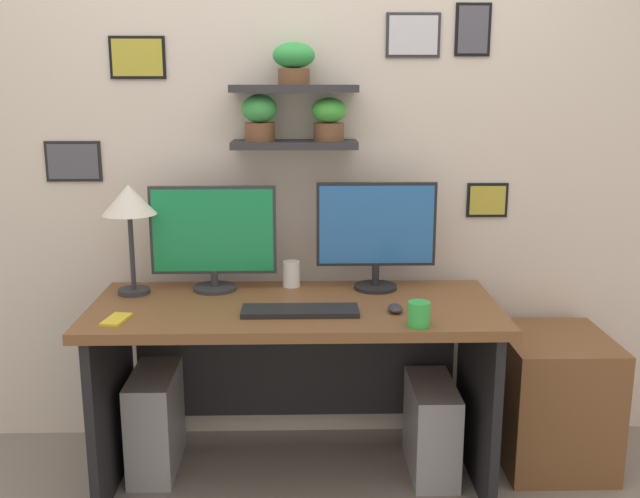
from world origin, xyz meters
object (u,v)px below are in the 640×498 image
(monitor_right, at_px, (376,231))
(coffee_mug, at_px, (419,314))
(desk_lamp, at_px, (129,206))
(desk, at_px, (295,350))
(computer_mouse, at_px, (395,308))
(computer_tower_left, at_px, (156,421))
(monitor_left, at_px, (213,236))
(keyboard, at_px, (300,311))
(water_cup, at_px, (291,274))
(computer_tower_right, at_px, (431,428))
(cell_phone, at_px, (116,319))
(drawer_cabinet, at_px, (553,399))

(monitor_right, distance_m, coffee_mug, 0.54)
(desk_lamp, bearing_deg, desk, -9.43)
(computer_mouse, xyz_separation_m, computer_tower_left, (-0.97, 0.21, -0.55))
(monitor_left, relative_size, keyboard, 1.18)
(desk, xyz_separation_m, computer_tower_left, (-0.59, 0.04, -0.33))
(coffee_mug, bearing_deg, water_cup, 130.96)
(keyboard, xyz_separation_m, coffee_mug, (0.42, -0.16, 0.04))
(desk_lamp, height_order, computer_tower_right, desk_lamp)
(keyboard, height_order, desk_lamp, desk_lamp)
(keyboard, distance_m, coffee_mug, 0.45)
(computer_tower_left, height_order, computer_tower_right, computer_tower_left)
(cell_phone, distance_m, computer_tower_left, 0.62)
(computer_mouse, bearing_deg, monitor_right, 97.61)
(cell_phone, height_order, drawer_cabinet, cell_phone)
(desk, relative_size, coffee_mug, 17.73)
(drawer_cabinet, bearing_deg, computer_tower_right, -171.65)
(monitor_left, bearing_deg, computer_tower_right, -10.93)
(coffee_mug, relative_size, water_cup, 0.82)
(cell_phone, relative_size, drawer_cabinet, 0.25)
(keyboard, relative_size, coffee_mug, 4.89)
(drawer_cabinet, bearing_deg, cell_phone, -169.93)
(computer_mouse, bearing_deg, computer_tower_left, 167.95)
(desk_lamp, relative_size, drawer_cabinet, 0.80)
(desk_lamp, relative_size, computer_tower_left, 1.06)
(monitor_left, distance_m, water_cup, 0.37)
(desk, height_order, drawer_cabinet, desk)
(keyboard, xyz_separation_m, computer_tower_left, (-0.61, 0.21, -0.55))
(keyboard, xyz_separation_m, computer_mouse, (0.36, 0.01, 0.01))
(cell_phone, relative_size, computer_tower_left, 0.33)
(keyboard, distance_m, computer_tower_right, 0.80)
(monitor_right, relative_size, computer_tower_right, 1.24)
(computer_tower_left, xyz_separation_m, computer_tower_right, (1.15, -0.05, -0.02))
(coffee_mug, xyz_separation_m, computer_tower_right, (0.12, 0.32, -0.60))
(monitor_left, xyz_separation_m, drawer_cabinet, (1.43, -0.10, -0.70))
(desk, height_order, computer_mouse, computer_mouse)
(computer_tower_left, bearing_deg, coffee_mug, -19.82)
(desk, bearing_deg, computer_mouse, -23.36)
(keyboard, xyz_separation_m, desk_lamp, (-0.68, 0.28, 0.36))
(monitor_left, relative_size, water_cup, 4.72)
(keyboard, distance_m, drawer_cabinet, 1.20)
(desk_lamp, bearing_deg, computer_mouse, -14.74)
(coffee_mug, xyz_separation_m, computer_tower_left, (-1.03, 0.37, -0.58))
(computer_tower_left, bearing_deg, desk, -4.14)
(drawer_cabinet, bearing_deg, computer_mouse, -162.04)
(monitor_right, relative_size, drawer_cabinet, 0.88)
(desk, xyz_separation_m, monitor_right, (0.34, 0.16, 0.46))
(computer_tower_left, bearing_deg, keyboard, -19.39)
(desk_lamp, distance_m, computer_tower_left, 0.91)
(coffee_mug, bearing_deg, computer_mouse, 110.99)
(monitor_left, height_order, computer_tower_right, monitor_left)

